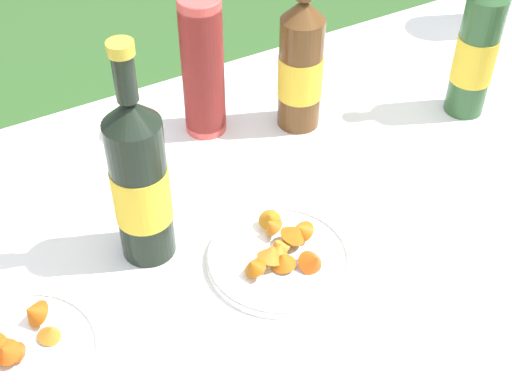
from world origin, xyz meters
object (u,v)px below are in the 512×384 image
object	(u,v)px
cup_stack	(203,68)
cider_bottle_green	(477,47)
juice_bottle_red	(140,181)
snack_plate_left	(281,254)
snack_plate_near	(15,356)
cider_bottle_amber	(301,64)

from	to	relation	value
cup_stack	cider_bottle_green	xyz separation A→B (m)	(0.44, -0.18, 0.01)
juice_bottle_red	snack_plate_left	distance (m)	0.23
snack_plate_near	snack_plate_left	bearing A→B (deg)	-2.27
juice_bottle_red	snack_plate_near	size ratio (longest dim) A/B	1.57
cup_stack	snack_plate_near	distance (m)	0.55
cup_stack	cider_bottle_green	size ratio (longest dim) A/B	0.74
cider_bottle_green	snack_plate_left	bearing A→B (deg)	-161.82
cup_stack	snack_plate_near	size ratio (longest dim) A/B	1.15
cider_bottle_green	cider_bottle_amber	size ratio (longest dim) A/B	1.06
cup_stack	cider_bottle_green	distance (m)	0.48
cup_stack	cider_bottle_amber	bearing A→B (deg)	-22.96
cider_bottle_amber	juice_bottle_red	size ratio (longest dim) A/B	0.93
cup_stack	snack_plate_left	size ratio (longest dim) A/B	1.19
cup_stack	snack_plate_left	distance (m)	0.36
juice_bottle_red	cup_stack	bearing A→B (deg)	47.69
juice_bottle_red	cider_bottle_amber	bearing A→B (deg)	24.08
cider_bottle_green	snack_plate_near	world-z (taller)	cider_bottle_green
snack_plate_near	cup_stack	bearing A→B (deg)	37.08
cider_bottle_green	snack_plate_near	distance (m)	0.89
snack_plate_near	snack_plate_left	xyz separation A→B (m)	(0.38, -0.02, 0.00)
cup_stack	juice_bottle_red	distance (m)	0.30
cider_bottle_amber	snack_plate_near	bearing A→B (deg)	-155.96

